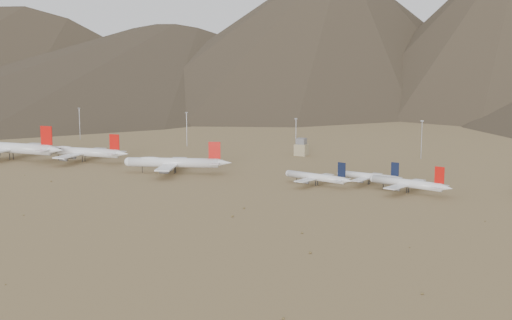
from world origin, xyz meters
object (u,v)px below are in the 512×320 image
at_px(narrowbody_b, 370,177).
at_px(control_tower, 301,148).
at_px(widebody_centre, 82,152).
at_px(widebody_west, 10,148).
at_px(widebody_east, 174,162).
at_px(narrowbody_a, 317,177).

distance_m(narrowbody_b, control_tower, 109.28).
bearing_deg(widebody_centre, widebody_west, -168.73).
relative_size(widebody_east, narrowbody_a, 1.48).
height_order(widebody_centre, narrowbody_b, widebody_centre).
xyz_separation_m(widebody_west, narrowbody_b, (239.13, 15.32, -3.80)).
bearing_deg(widebody_west, control_tower, 27.58).
xyz_separation_m(widebody_west, narrowbody_a, (214.53, 0.31, -3.57)).
xyz_separation_m(widebody_centre, widebody_east, (76.57, -12.97, 0.04)).
height_order(widebody_centre, narrowbody_a, widebody_centre).
distance_m(widebody_west, widebody_east, 125.27).
relative_size(widebody_centre, narrowbody_a, 1.53).
relative_size(widebody_centre, control_tower, 5.31).
distance_m(widebody_centre, narrowbody_b, 190.46).
distance_m(widebody_east, narrowbody_a, 89.29).
bearing_deg(widebody_west, narrowbody_a, -2.64).
height_order(narrowbody_b, control_tower, narrowbody_b).
bearing_deg(control_tower, widebody_west, -149.70).
xyz_separation_m(widebody_centre, narrowbody_b, (190.44, 1.91, -2.20)).
xyz_separation_m(widebody_east, narrowbody_a, (89.27, -0.13, -2.02)).
distance_m(widebody_east, control_tower, 106.34).
xyz_separation_m(widebody_west, control_tower, (167.64, 97.96, -2.81)).
bearing_deg(widebody_centre, widebody_east, -13.74).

